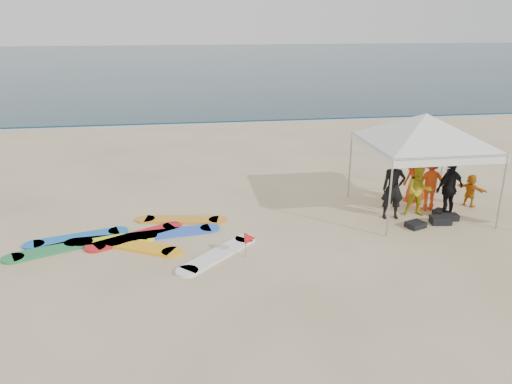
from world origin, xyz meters
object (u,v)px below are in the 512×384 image
object	(u,v)px
marker_pennant	(250,238)
surfboard_spread	(139,239)
canopy_tent	(427,114)
person_black_a	(393,188)
person_orange_b	(417,172)
person_orange_a	(430,182)
person_yellow	(419,191)
person_black_b	(449,188)
person_seated	(470,190)

from	to	relation	value
marker_pennant	surfboard_spread	distance (m)	3.16
canopy_tent	person_black_a	bearing A→B (deg)	-158.51
person_orange_b	marker_pennant	size ratio (longest dim) A/B	3.05
person_orange_b	surfboard_spread	distance (m)	8.81
person_orange_a	surfboard_spread	size ratio (longest dim) A/B	0.29
person_yellow	person_orange_a	bearing A→B (deg)	49.49
person_black_b	surfboard_spread	size ratio (longest dim) A/B	0.29
person_seated	surfboard_spread	bearing A→B (deg)	61.18
canopy_tent	surfboard_spread	bearing A→B (deg)	-173.87
person_black_a	person_black_b	distance (m)	1.71
canopy_tent	surfboard_spread	xyz separation A→B (m)	(-8.25, -0.89, -2.97)
person_orange_a	canopy_tent	xyz separation A→B (m)	(-0.41, -0.12, 2.12)
person_seated	marker_pennant	world-z (taller)	person_seated
surfboard_spread	person_seated	bearing A→B (deg)	6.09
marker_pennant	person_black_a	bearing A→B (deg)	22.95
person_orange_a	person_black_a	bearing A→B (deg)	19.83
person_seated	canopy_tent	world-z (taller)	canopy_tent
person_orange_a	person_seated	bearing A→B (deg)	-177.37
marker_pennant	surfboard_spread	size ratio (longest dim) A/B	0.10
person_orange_a	person_seated	size ratio (longest dim) A/B	1.71
person_orange_a	person_orange_b	bearing A→B (deg)	-84.63
person_black_a	marker_pennant	bearing A→B (deg)	-152.23
surfboard_spread	person_orange_a	bearing A→B (deg)	6.63
person_black_a	person_seated	distance (m)	2.92
person_black_b	marker_pennant	xyz separation A→B (m)	(-6.18, -1.80, -0.38)
person_black_b	canopy_tent	size ratio (longest dim) A/B	0.38
person_black_b	surfboard_spread	bearing A→B (deg)	-16.00
person_black_a	surfboard_spread	distance (m)	7.34
person_black_b	person_seated	bearing A→B (deg)	-167.69
person_seated	marker_pennant	distance (m)	7.70
person_yellow	person_orange_a	world-z (taller)	person_orange_a
person_yellow	canopy_tent	world-z (taller)	canopy_tent
person_orange_b	person_seated	bearing A→B (deg)	126.30
person_black_b	person_orange_b	size ratio (longest dim) A/B	0.90
person_black_a	person_yellow	xyz separation A→B (m)	(0.84, 0.08, -0.16)
person_orange_a	person_yellow	bearing A→B (deg)	37.58
person_black_a	person_yellow	size ratio (longest dim) A/B	1.20
person_black_a	canopy_tent	distance (m)	2.33
person_black_b	person_orange_b	xyz separation A→B (m)	(-0.39, 1.33, 0.10)
person_black_a	person_seated	bearing A→B (deg)	16.32
marker_pennant	surfboard_spread	xyz separation A→B (m)	(-2.80, 1.39, -0.46)
person_orange_a	marker_pennant	xyz separation A→B (m)	(-5.86, -2.40, -0.39)
person_black_a	surfboard_spread	xyz separation A→B (m)	(-7.27, -0.50, -0.90)
marker_pennant	person_orange_b	bearing A→B (deg)	28.42
person_orange_b	person_seated	world-z (taller)	person_orange_b
marker_pennant	person_black_b	bearing A→B (deg)	16.22
person_yellow	surfboard_spread	size ratio (longest dim) A/B	0.25
person_orange_b	surfboard_spread	size ratio (longest dim) A/B	0.32
person_yellow	surfboard_spread	world-z (taller)	person_yellow
person_yellow	person_orange_a	size ratio (longest dim) A/B	0.87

